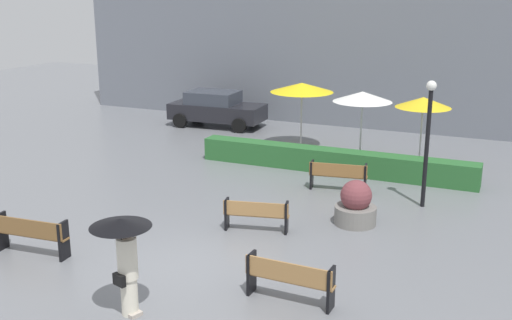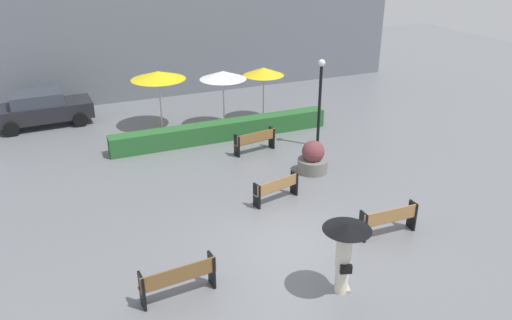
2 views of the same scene
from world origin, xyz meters
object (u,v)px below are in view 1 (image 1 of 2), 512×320
bench_near_left (31,233)px  bench_mid_center (256,213)px  pedestrian_with_umbrella (124,249)px  planter_pot (356,206)px  patio_umbrella_yellow (302,88)px  parked_car (216,108)px  bench_back_row (338,174)px  bench_near_right (289,278)px  patio_umbrella_white (363,97)px  lamp_post (428,130)px  patio_umbrella_yellow_far (423,103)px

bench_near_left → bench_mid_center: bench_near_left is taller
pedestrian_with_umbrella → planter_pot: pedestrian_with_umbrella is taller
planter_pot → patio_umbrella_yellow: (-3.95, 6.80, 1.89)m
bench_mid_center → parked_car: (-6.66, 10.71, 0.33)m
bench_back_row → pedestrian_with_umbrella: size_ratio=0.91×
bench_back_row → patio_umbrella_yellow: size_ratio=0.69×
pedestrian_with_umbrella → bench_mid_center: bearing=83.6°
bench_near_right → pedestrian_with_umbrella: bearing=-147.1°
bench_near_left → parked_car: 14.34m
patio_umbrella_white → pedestrian_with_umbrella: bearing=-96.5°
bench_mid_center → patio_umbrella_yellow: (-1.78, 8.31, 1.91)m
lamp_post → pedestrian_with_umbrella: bearing=-116.1°
patio_umbrella_white → patio_umbrella_yellow_far: bearing=5.5°
patio_umbrella_yellow → parked_car: (-4.88, 2.40, -1.58)m
bench_near_right → planter_pot: size_ratio=1.51×
patio_umbrella_yellow → bench_mid_center: bearing=-77.9°
pedestrian_with_umbrella → patio_umbrella_white: patio_umbrella_white is taller
bench_near_right → lamp_post: bearing=77.4°
planter_pot → patio_umbrella_yellow: bearing=120.2°
bench_mid_center → pedestrian_with_umbrella: pedestrian_with_umbrella is taller
bench_mid_center → lamp_post: (3.58, 3.61, 1.74)m
bench_near_right → patio_umbrella_white: patio_umbrella_white is taller
bench_near_right → patio_umbrella_yellow: size_ratio=0.70×
pedestrian_with_umbrella → patio_umbrella_white: size_ratio=0.77×
bench_mid_center → parked_car: parked_car is taller
bench_near_right → bench_mid_center: bearing=123.7°
patio_umbrella_yellow_far → bench_near_right: bearing=-94.2°
bench_near_right → lamp_post: lamp_post is taller
lamp_post → parked_car: (-10.24, 7.10, -1.41)m
bench_back_row → patio_umbrella_yellow: patio_umbrella_yellow is taller
pedestrian_with_umbrella → patio_umbrella_yellow: patio_umbrella_yellow is taller
parked_car → patio_umbrella_white: bearing=-24.9°
bench_back_row → patio_umbrella_white: size_ratio=0.69×
patio_umbrella_yellow → patio_umbrella_white: same height
parked_car → lamp_post: bearing=-34.7°
patio_umbrella_white → parked_car: size_ratio=0.60×
patio_umbrella_yellow → patio_umbrella_yellow_far: size_ratio=1.03×
bench_near_left → patio_umbrella_yellow_far: (7.04, 10.84, 1.77)m
bench_near_left → patio_umbrella_yellow_far: size_ratio=0.75×
patio_umbrella_yellow_far → lamp_post: bearing=-79.0°
patio_umbrella_white → parked_car: bearing=155.1°
bench_near_left → patio_umbrella_white: bearing=64.8°
patio_umbrella_white → bench_near_left: bearing=-115.2°
bench_near_right → lamp_post: size_ratio=0.50×
bench_back_row → bench_near_left: size_ratio=0.95×
lamp_post → patio_umbrella_white: 4.56m
patio_umbrella_yellow → patio_umbrella_white: bearing=-22.6°
pedestrian_with_umbrella → planter_pot: 6.94m
patio_umbrella_yellow → bench_back_row: bearing=-57.4°
patio_umbrella_white → bench_back_row: bearing=-87.4°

